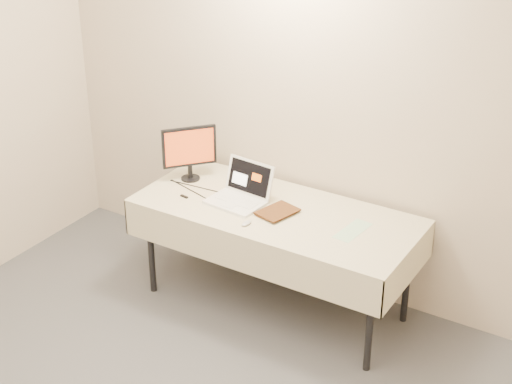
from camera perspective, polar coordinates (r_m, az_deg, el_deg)
The scene contains 9 objects.
back_wall at distance 5.18m, azimuth 4.09°, elevation 6.70°, with size 4.00×0.10×2.70m, color beige.
table at distance 5.09m, azimuth 1.45°, elevation -1.93°, with size 1.86×0.81×0.74m.
laptop at distance 5.16m, azimuth -1.09°, elevation -0.02°, with size 0.39×0.36×0.25m.
monitor at distance 5.40m, azimuth -4.87°, elevation 3.12°, with size 0.26×0.30×0.39m.
book at distance 5.02m, azimuth 0.82°, elevation 0.04°, with size 0.19×0.02×0.25m, color brown.
alarm_clock at distance 5.45m, azimuth -0.92°, elevation 1.18°, with size 0.13×0.06×0.06m.
clicker at distance 4.89m, azimuth -0.70°, elevation -2.28°, with size 0.04×0.08×0.02m, color silver.
paper_form at distance 4.86m, azimuth 7.05°, elevation -2.80°, with size 0.12×0.30×0.00m, color #B1DFB4.
usb_dongle at distance 5.24m, azimuth -5.24°, elevation -0.33°, with size 0.06×0.02×0.01m, color black.
Camera 1 is at (2.23, -1.83, 3.11)m, focal length 55.00 mm.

